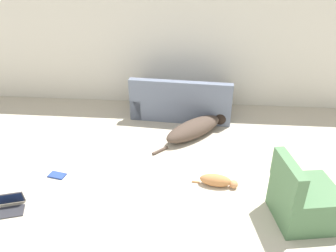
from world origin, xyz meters
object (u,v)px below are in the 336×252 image
(dog, at_px, (198,127))
(laptop_open, at_px, (10,204))
(book_blue, at_px, (57,175))
(cat, at_px, (217,181))
(couch, at_px, (182,103))
(side_chair, at_px, (303,200))

(dog, height_order, laptop_open, dog)
(laptop_open, distance_m, book_blue, 0.75)
(cat, height_order, laptop_open, laptop_open)
(book_blue, bearing_deg, dog, 34.62)
(cat, relative_size, book_blue, 2.46)
(dog, bearing_deg, book_blue, 168.59)
(laptop_open, bearing_deg, dog, 23.32)
(cat, height_order, book_blue, cat)
(dog, height_order, book_blue, dog)
(couch, bearing_deg, dog, 117.72)
(cat, relative_size, side_chair, 0.76)
(couch, xyz_separation_m, laptop_open, (-1.95, -2.75, -0.19))
(laptop_open, bearing_deg, cat, -3.87)
(cat, distance_m, side_chair, 1.09)
(cat, distance_m, book_blue, 2.23)
(dog, distance_m, laptop_open, 3.04)
(laptop_open, height_order, book_blue, laptop_open)
(laptop_open, relative_size, book_blue, 1.54)
(book_blue, height_order, side_chair, side_chair)
(couch, distance_m, laptop_open, 3.38)
(laptop_open, height_order, side_chair, side_chair)
(dog, bearing_deg, couch, 67.41)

